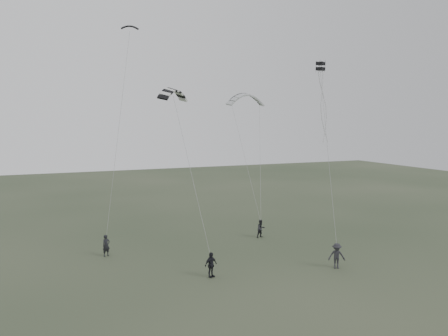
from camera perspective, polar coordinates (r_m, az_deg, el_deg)
name	(u,v)px	position (r m, az deg, el deg)	size (l,w,h in m)	color
ground	(235,270)	(32.84, 1.48, -13.17)	(140.00, 140.00, 0.00)	#2C3A25
flyer_left	(106,246)	(36.97, -15.13, -9.75)	(0.64, 0.42, 1.76)	black
flyer_right	(261,229)	(41.38, 4.85, -7.90)	(0.82, 0.64, 1.69)	#222327
flyer_center	(211,265)	(31.17, -1.73, -12.52)	(1.04, 0.43, 1.77)	black
flyer_far	(337,256)	(33.94, 14.51, -11.04)	(1.22, 0.70, 1.89)	#27262B
kite_dark_small	(130,26)	(40.21, -12.22, 17.65)	(1.49, 0.45, 0.50)	black
kite_pale_large	(246,95)	(49.23, 2.87, 9.55)	(4.47, 1.01, 1.80)	#B6B9BB
kite_striped	(173,90)	(33.66, -6.66, 10.12)	(3.16, 0.79, 1.23)	black
kite_box	(321,66)	(38.59, 12.50, 12.85)	(0.61, 0.61, 0.70)	black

